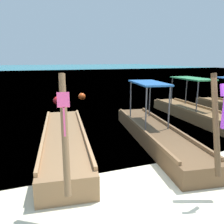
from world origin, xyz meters
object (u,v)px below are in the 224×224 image
(longtail_boat_pink_ribbon, at_px, (65,141))
(longtail_boat_violet_ribbon, at_px, (155,133))
(mooring_buoy_far, at_px, (58,101))
(mooring_buoy_near, at_px, (82,97))
(longtail_boat_red_ribbon, at_px, (201,115))

(longtail_boat_pink_ribbon, xyz_separation_m, longtail_boat_violet_ribbon, (3.10, -0.39, 0.03))
(longtail_boat_violet_ribbon, height_order, mooring_buoy_far, longtail_boat_violet_ribbon)
(longtail_boat_violet_ribbon, xyz_separation_m, mooring_buoy_near, (-0.52, 9.17, -0.07))
(longtail_boat_red_ribbon, distance_m, mooring_buoy_far, 8.64)
(longtail_boat_pink_ribbon, relative_size, mooring_buoy_far, 12.27)
(longtail_boat_violet_ribbon, relative_size, mooring_buoy_near, 12.99)
(mooring_buoy_near, bearing_deg, mooring_buoy_far, -147.41)
(longtail_boat_red_ribbon, height_order, mooring_buoy_far, longtail_boat_red_ribbon)
(mooring_buoy_far, bearing_deg, longtail_boat_pink_ribbon, -95.46)
(longtail_boat_pink_ribbon, xyz_separation_m, mooring_buoy_far, (0.73, 7.60, -0.03))
(longtail_boat_pink_ribbon, bearing_deg, mooring_buoy_near, 73.61)
(mooring_buoy_far, bearing_deg, longtail_boat_violet_ribbon, -73.40)
(longtail_boat_violet_ribbon, distance_m, longtail_boat_red_ribbon, 3.76)
(longtail_boat_violet_ribbon, xyz_separation_m, mooring_buoy_far, (-2.38, 7.98, -0.05))
(mooring_buoy_near, distance_m, mooring_buoy_far, 2.21)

